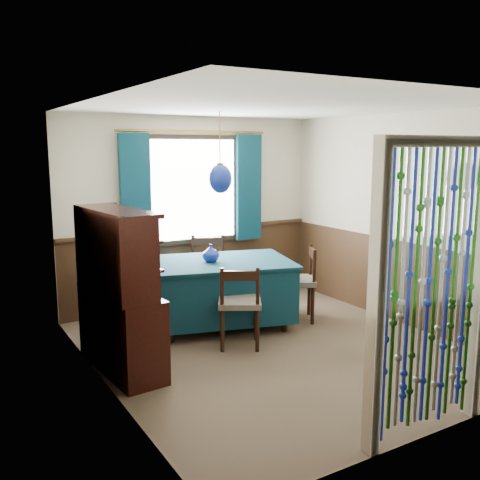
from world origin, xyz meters
TOP-DOWN VIEW (x-y plane):
  - floor at (0.00, 0.00)m, footprint 4.00×4.00m
  - ceiling at (0.00, 0.00)m, footprint 4.00×4.00m
  - wall_back at (0.00, 2.00)m, footprint 3.60×0.00m
  - wall_front at (0.00, -2.00)m, footprint 3.60×0.00m
  - wall_left at (-1.80, 0.00)m, footprint 0.00×4.00m
  - wall_right at (1.80, 0.00)m, footprint 0.00×4.00m
  - wainscot_back at (0.00, 1.99)m, footprint 3.60×0.00m
  - wainscot_front at (0.00, -1.99)m, footprint 3.60×0.00m
  - wainscot_left at (-1.79, 0.00)m, footprint 0.00×4.00m
  - wainscot_right at (1.79, 0.00)m, footprint 0.00×4.00m
  - window at (0.00, 1.95)m, footprint 1.32×0.12m
  - doorway at (0.00, -1.94)m, footprint 1.16×0.12m
  - dining_table at (-0.14, 0.96)m, footprint 1.88×1.53m
  - chair_near at (-0.30, 0.24)m, footprint 0.60×0.59m
  - chair_far at (0.05, 1.64)m, footprint 0.62×0.61m
  - chair_left at (-1.02, 1.24)m, footprint 0.57×0.59m
  - chair_right at (0.80, 0.67)m, footprint 0.60×0.61m
  - sideboard at (-1.58, 0.32)m, footprint 0.51×1.21m
  - pendant_lamp at (-0.14, 0.96)m, footprint 0.27×0.27m
  - vase_table at (-0.26, 0.97)m, footprint 0.21×0.21m
  - bowl_shelf at (-1.52, 0.11)m, footprint 0.22×0.22m
  - vase_sideboard at (-1.52, 0.51)m, footprint 0.24×0.24m

SIDE VIEW (x-z plane):
  - floor at x=0.00m, z-range 0.00..0.00m
  - dining_table at x=-0.14m, z-range 0.06..0.85m
  - chair_near at x=-0.30m, z-range 0.03..0.93m
  - chair_right at x=0.80m, z-range 0.03..0.94m
  - chair_left at x=-1.02m, z-range 0.03..0.94m
  - wainscot_back at x=0.00m, z-range -1.30..2.30m
  - wainscot_front at x=0.00m, z-range -1.30..2.30m
  - wainscot_left at x=-1.79m, z-range -1.50..2.50m
  - wainscot_right at x=1.79m, z-range -1.50..2.50m
  - chair_far at x=0.05m, z-range 0.03..0.98m
  - sideboard at x=-1.58m, z-range -0.22..1.32m
  - vase_sideboard at x=-1.52m, z-range 0.77..0.97m
  - vase_table at x=-0.26m, z-range 0.79..0.98m
  - doorway at x=0.00m, z-range -0.04..2.14m
  - bowl_shelf at x=-1.52m, z-range 1.06..1.11m
  - wall_back at x=0.00m, z-range -0.55..3.05m
  - wall_front at x=0.00m, z-range -0.55..3.05m
  - wall_left at x=-1.80m, z-range -0.75..3.25m
  - wall_right at x=1.80m, z-range -0.75..3.25m
  - window at x=0.00m, z-range 0.84..2.26m
  - pendant_lamp at x=-0.14m, z-range 1.29..2.21m
  - ceiling at x=0.00m, z-range 2.50..2.50m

